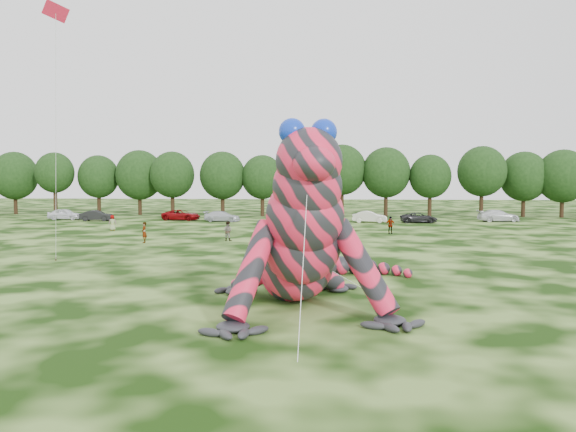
# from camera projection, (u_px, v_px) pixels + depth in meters

# --- Properties ---
(ground) EXTENTS (240.00, 240.00, 0.00)m
(ground) POSITION_uv_depth(u_px,v_px,m) (198.00, 305.00, 25.21)
(ground) COLOR #16330A
(ground) RESTS_ON ground
(inflatable_gecko) EXTENTS (16.96, 18.86, 8.09)m
(inflatable_gecko) POSITION_uv_depth(u_px,v_px,m) (292.00, 214.00, 26.17)
(inflatable_gecko) COLOR #ED2046
(inflatable_gecko) RESTS_ON ground
(flying_kite) EXTENTS (3.03, 4.21, 16.57)m
(flying_kite) POSITION_uv_depth(u_px,v_px,m) (56.00, 32.00, 34.07)
(flying_kite) COLOR red
(flying_kite) RESTS_ON ground
(tree_2) EXTENTS (7.04, 6.34, 9.64)m
(tree_2) POSITION_uv_depth(u_px,v_px,m) (15.00, 183.00, 86.70)
(tree_2) COLOR black
(tree_2) RESTS_ON ground
(tree_3) EXTENTS (5.81, 5.23, 9.44)m
(tree_3) POSITION_uv_depth(u_px,v_px,m) (55.00, 184.00, 84.45)
(tree_3) COLOR black
(tree_3) RESTS_ON ground
(tree_4) EXTENTS (6.22, 5.60, 9.06)m
(tree_4) POSITION_uv_depth(u_px,v_px,m) (99.00, 185.00, 85.62)
(tree_4) COLOR black
(tree_4) RESTS_ON ground
(tree_5) EXTENTS (7.16, 6.44, 9.80)m
(tree_5) POSITION_uv_depth(u_px,v_px,m) (140.00, 183.00, 84.80)
(tree_5) COLOR black
(tree_5) RESTS_ON ground
(tree_6) EXTENTS (6.52, 5.86, 9.49)m
(tree_6) POSITION_uv_depth(u_px,v_px,m) (172.00, 184.00, 82.63)
(tree_6) COLOR black
(tree_6) RESTS_ON ground
(tree_7) EXTENTS (6.68, 6.01, 9.48)m
(tree_7) POSITION_uv_depth(u_px,v_px,m) (223.00, 184.00, 82.16)
(tree_7) COLOR black
(tree_7) RESTS_ON ground
(tree_8) EXTENTS (6.14, 5.53, 8.94)m
(tree_8) POSITION_uv_depth(u_px,v_px,m) (262.00, 186.00, 81.90)
(tree_8) COLOR black
(tree_8) RESTS_ON ground
(tree_9) EXTENTS (5.27, 4.74, 8.68)m
(tree_9) POSITION_uv_depth(u_px,v_px,m) (299.00, 187.00, 81.85)
(tree_9) COLOR black
(tree_9) RESTS_ON ground
(tree_10) EXTENTS (7.09, 6.38, 10.50)m
(tree_10) POSITION_uv_depth(u_px,v_px,m) (342.00, 180.00, 82.51)
(tree_10) COLOR black
(tree_10) RESTS_ON ground
(tree_11) EXTENTS (7.01, 6.31, 10.07)m
(tree_11) POSITION_uv_depth(u_px,v_px,m) (386.00, 182.00, 81.64)
(tree_11) COLOR black
(tree_11) RESTS_ON ground
(tree_12) EXTENTS (5.99, 5.39, 8.97)m
(tree_12) POSITION_uv_depth(u_px,v_px,m) (430.00, 186.00, 80.74)
(tree_12) COLOR black
(tree_12) RESTS_ON ground
(tree_13) EXTENTS (6.83, 6.15, 10.13)m
(tree_13) POSITION_uv_depth(u_px,v_px,m) (482.00, 182.00, 79.53)
(tree_13) COLOR black
(tree_13) RESTS_ON ground
(tree_14) EXTENTS (6.82, 6.14, 9.40)m
(tree_14) POSITION_uv_depth(u_px,v_px,m) (524.00, 184.00, 80.64)
(tree_14) COLOR black
(tree_14) RESTS_ON ground
(tree_15) EXTENTS (7.17, 6.45, 9.63)m
(tree_15) POSITION_uv_depth(u_px,v_px,m) (563.00, 183.00, 79.29)
(tree_15) COLOR black
(tree_15) RESTS_ON ground
(car_0) EXTENTS (4.43, 1.79, 1.51)m
(car_0) POSITION_uv_depth(u_px,v_px,m) (65.00, 214.00, 75.35)
(car_0) COLOR white
(car_0) RESTS_ON ground
(car_1) EXTENTS (4.27, 1.73, 1.38)m
(car_1) POSITION_uv_depth(u_px,v_px,m) (97.00, 216.00, 73.18)
(car_1) COLOR black
(car_1) RESTS_ON ground
(car_2) EXTENTS (5.32, 2.99, 1.41)m
(car_2) POSITION_uv_depth(u_px,v_px,m) (181.00, 215.00, 74.36)
(car_2) COLOR maroon
(car_2) RESTS_ON ground
(car_3) EXTENTS (4.78, 2.25, 1.35)m
(car_3) POSITION_uv_depth(u_px,v_px,m) (222.00, 216.00, 72.22)
(car_3) COLOR silver
(car_3) RESTS_ON ground
(car_4) EXTENTS (4.41, 2.08, 1.46)m
(car_4) POSITION_uv_depth(u_px,v_px,m) (314.00, 216.00, 72.26)
(car_4) COLOR navy
(car_4) RESTS_ON ground
(car_5) EXTENTS (4.48, 1.90, 1.44)m
(car_5) POSITION_uv_depth(u_px,v_px,m) (370.00, 217.00, 70.65)
(car_5) COLOR silver
(car_5) RESTS_ON ground
(car_6) EXTENTS (4.64, 2.26, 1.27)m
(car_6) POSITION_uv_depth(u_px,v_px,m) (419.00, 218.00, 70.35)
(car_6) COLOR #272729
(car_6) RESTS_ON ground
(car_7) EXTENTS (5.37, 2.53, 1.51)m
(car_7) POSITION_uv_depth(u_px,v_px,m) (498.00, 216.00, 72.13)
(car_7) COLOR silver
(car_7) RESTS_ON ground
(spectator_1) EXTENTS (0.99, 0.86, 1.75)m
(spectator_1) POSITION_uv_depth(u_px,v_px,m) (228.00, 231.00, 50.45)
(spectator_1) COLOR gray
(spectator_1) RESTS_ON ground
(spectator_4) EXTENTS (0.95, 0.78, 1.68)m
(spectator_4) POSITION_uv_depth(u_px,v_px,m) (112.00, 223.00, 60.22)
(spectator_4) COLOR gray
(spectator_4) RESTS_ON ground
(spectator_3) EXTENTS (1.10, 0.63, 1.77)m
(spectator_3) POSITION_uv_depth(u_px,v_px,m) (390.00, 225.00, 56.71)
(spectator_3) COLOR gray
(spectator_3) RESTS_ON ground
(spectator_0) EXTENTS (0.60, 0.76, 1.82)m
(spectator_0) POSITION_uv_depth(u_px,v_px,m) (144.00, 232.00, 48.94)
(spectator_0) COLOR gray
(spectator_0) RESTS_ON ground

